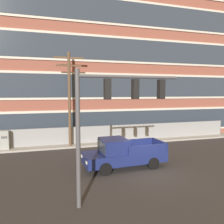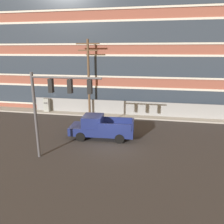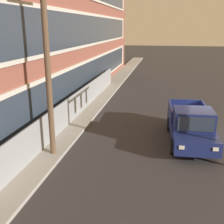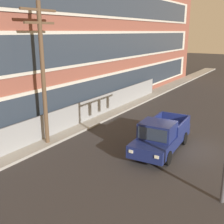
{
  "view_description": "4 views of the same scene",
  "coord_description": "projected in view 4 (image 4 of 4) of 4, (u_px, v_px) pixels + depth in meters",
  "views": [
    {
      "loc": [
        -6.0,
        -12.46,
        5.09
      ],
      "look_at": [
        -1.61,
        2.72,
        3.66
      ],
      "focal_mm": 35.0,
      "sensor_mm": 36.0,
      "label": 1
    },
    {
      "loc": [
        3.05,
        -16.33,
        7.45
      ],
      "look_at": [
        -0.53,
        2.62,
        2.01
      ],
      "focal_mm": 35.0,
      "sensor_mm": 36.0,
      "label": 2
    },
    {
      "loc": [
        -15.74,
        2.61,
        5.95
      ],
      "look_at": [
        -1.75,
        5.31,
        1.61
      ],
      "focal_mm": 45.0,
      "sensor_mm": 36.0,
      "label": 3
    },
    {
      "loc": [
        -16.18,
        -4.74,
        7.0
      ],
      "look_at": [
        -3.23,
        3.42,
        2.6
      ],
      "focal_mm": 45.0,
      "sensor_mm": 36.0,
      "label": 4
    }
  ],
  "objects": [
    {
      "name": "sidewalk_building_side",
      "position": [
        83.0,
        124.0,
        21.68
      ],
      "size": [
        80.0,
        1.89,
        0.16
      ],
      "primitive_type": "cube",
      "color": "#9E9B93",
      "rests_on": "ground"
    },
    {
      "name": "utility_pole_near_corner",
      "position": [
        43.0,
        69.0,
        16.72
      ],
      "size": [
        2.66,
        0.26,
        8.68
      ],
      "color": "brown",
      "rests_on": "ground"
    },
    {
      "name": "pickup_truck_navy",
      "position": [
        161.0,
        136.0,
        16.8
      ],
      "size": [
        5.7,
        2.4,
        2.03
      ],
      "color": "navy",
      "rests_on": "ground"
    },
    {
      "name": "brick_mill_building",
      "position": [
        48.0,
        3.0,
        24.86
      ],
      "size": [
        49.56,
        10.89,
        18.83
      ],
      "color": "brown",
      "rests_on": "ground"
    },
    {
      "name": "chain_link_fence",
      "position": [
        88.0,
        111.0,
        22.35
      ],
      "size": [
        24.79,
        0.06,
        1.81
      ],
      "color": "gray",
      "rests_on": "ground"
    },
    {
      "name": "ground_plane",
      "position": [
        186.0,
        148.0,
        17.52
      ],
      "size": [
        160.0,
        160.0,
        0.0
      ],
      "primitive_type": "plane",
      "color": "#333030"
    }
  ]
}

